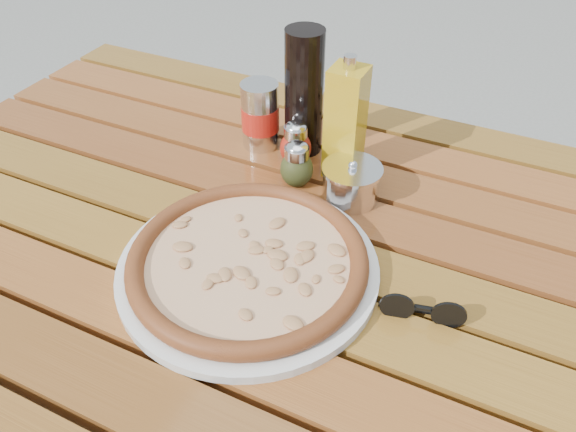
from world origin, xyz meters
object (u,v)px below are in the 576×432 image
at_px(olive_oil_cruet, 345,123).
at_px(table, 283,275).
at_px(sunglasses, 422,310).
at_px(plate, 248,268).
at_px(dark_bottle, 304,93).
at_px(pepper_shaker, 296,144).
at_px(oregano_shaker, 297,165).
at_px(soda_can, 260,116).
at_px(pizza, 248,260).
at_px(parmesan_tin, 351,182).

bearing_deg(olive_oil_cruet, table, -95.00).
bearing_deg(sunglasses, plate, 172.32).
height_order(table, plate, plate).
relative_size(table, dark_bottle, 6.36).
distance_m(pepper_shaker, oregano_shaker, 0.06).
bearing_deg(dark_bottle, olive_oil_cruet, -23.04).
xyz_separation_m(oregano_shaker, sunglasses, (0.26, -0.19, -0.02)).
distance_m(soda_can, sunglasses, 0.46).
height_order(pizza, parmesan_tin, parmesan_tin).
distance_m(pizza, soda_can, 0.33).
bearing_deg(dark_bottle, oregano_shaker, -71.30).
bearing_deg(olive_oil_cruet, pizza, -96.28).
bearing_deg(table, sunglasses, -14.50).
height_order(dark_bottle, soda_can, dark_bottle).
distance_m(parmesan_tin, sunglasses, 0.26).
height_order(pepper_shaker, parmesan_tin, pepper_shaker).
bearing_deg(pepper_shaker, olive_oil_cruet, 6.34).
bearing_deg(parmesan_tin, dark_bottle, 142.16).
relative_size(plate, olive_oil_cruet, 1.71).
distance_m(pepper_shaker, sunglasses, 0.38).
bearing_deg(pepper_shaker, dark_bottle, 98.76).
distance_m(pizza, pepper_shaker, 0.27).
bearing_deg(soda_can, pizza, -65.58).
height_order(pizza, sunglasses, sunglasses).
bearing_deg(dark_bottle, soda_can, -164.58).
distance_m(olive_oil_cruet, sunglasses, 0.34).
bearing_deg(pepper_shaker, soda_can, 161.57).
bearing_deg(olive_oil_cruet, sunglasses, -50.99).
bearing_deg(plate, sunglasses, 5.19).
bearing_deg(oregano_shaker, plate, -83.29).
relative_size(plate, pepper_shaker, 4.39).
distance_m(pizza, olive_oil_cruet, 0.29).
bearing_deg(soda_can, plate, -65.58).
bearing_deg(pizza, oregano_shaker, 96.71).
distance_m(dark_bottle, olive_oil_cruet, 0.10).
relative_size(olive_oil_cruet, parmesan_tin, 1.82).
relative_size(soda_can, parmesan_tin, 1.04).
distance_m(olive_oil_cruet, parmesan_tin, 0.10).
relative_size(pepper_shaker, oregano_shaker, 1.00).
xyz_separation_m(table, parmesan_tin, (0.06, 0.14, 0.11)).
relative_size(plate, oregano_shaker, 4.39).
bearing_deg(plate, oregano_shaker, 96.71).
relative_size(table, olive_oil_cruet, 6.67).
height_order(pizza, oregano_shaker, oregano_shaker).
xyz_separation_m(pizza, oregano_shaker, (-0.03, 0.21, 0.02)).
height_order(pizza, dark_bottle, dark_bottle).
xyz_separation_m(oregano_shaker, olive_oil_cruet, (0.06, 0.06, 0.06)).
xyz_separation_m(table, dark_bottle, (-0.07, 0.24, 0.19)).
bearing_deg(pepper_shaker, parmesan_tin, -23.25).
height_order(pepper_shaker, olive_oil_cruet, olive_oil_cruet).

